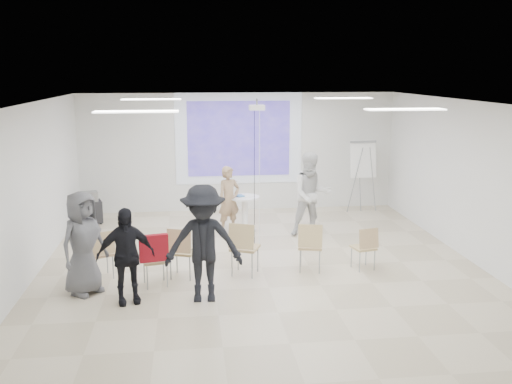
{
  "coord_description": "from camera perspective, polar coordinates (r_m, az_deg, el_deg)",
  "views": [
    {
      "loc": [
        -1.27,
        -9.86,
        3.55
      ],
      "look_at": [
        0.0,
        0.8,
        1.25
      ],
      "focal_mm": 40.0,
      "sensor_mm": 36.0,
      "label": 1
    }
  ],
  "objects": [
    {
      "name": "fluor_panel_sw",
      "position": [
        8.42,
        -11.87,
        7.88
      ],
      "size": [
        1.2,
        0.3,
        0.02
      ],
      "primitive_type": "cube",
      "color": "white",
      "rests_on": "ceiling"
    },
    {
      "name": "chair_right_inner",
      "position": [
        10.23,
        5.45,
        -5.11
      ],
      "size": [
        0.52,
        0.54,
        0.91
      ],
      "rotation": [
        0.0,
        0.0,
        -0.23
      ],
      "color": "tan",
      "rests_on": "floor"
    },
    {
      "name": "fluor_panel_nw",
      "position": [
        11.9,
        -10.43,
        9.1
      ],
      "size": [
        1.2,
        0.3,
        0.02
      ],
      "primitive_type": "cube",
      "color": "white",
      "rests_on": "ceiling"
    },
    {
      "name": "fluor_panel_ne",
      "position": [
        12.32,
        8.73,
        9.25
      ],
      "size": [
        1.2,
        0.3,
        0.02
      ],
      "primitive_type": "cube",
      "color": "white",
      "rests_on": "ceiling"
    },
    {
      "name": "ceiling_projector",
      "position": [
        11.47,
        0.08,
        7.78
      ],
      "size": [
        0.3,
        0.25,
        3.0
      ],
      "color": "white",
      "rests_on": "ceiling"
    },
    {
      "name": "chair_left_mid",
      "position": [
        9.65,
        -10.0,
        -6.42
      ],
      "size": [
        0.5,
        0.52,
        0.88
      ],
      "rotation": [
        0.0,
        0.0,
        0.22
      ],
      "color": "tan",
      "rests_on": "floor"
    },
    {
      "name": "flipchart_easel",
      "position": [
        14.57,
        10.65,
        3.18
      ],
      "size": [
        0.79,
        0.6,
        1.82
      ],
      "rotation": [
        0.0,
        0.0,
        0.06
      ],
      "color": "gray",
      "rests_on": "floor"
    },
    {
      "name": "chair_center",
      "position": [
        9.98,
        -1.25,
        -5.25
      ],
      "size": [
        0.61,
        0.63,
        0.97
      ],
      "rotation": [
        0.0,
        0.0,
        -0.39
      ],
      "color": "tan",
      "rests_on": "floor"
    },
    {
      "name": "red_jacket",
      "position": [
        9.45,
        -10.19,
        -5.54
      ],
      "size": [
        0.48,
        0.21,
        0.45
      ],
      "primitive_type": "cube",
      "rotation": [
        0.0,
        0.0,
        0.22
      ],
      "color": "#A3141F",
      "rests_on": "chair_left_mid"
    },
    {
      "name": "chair_far_left",
      "position": [
        10.2,
        -15.22,
        -5.67
      ],
      "size": [
        0.55,
        0.57,
        0.87
      ],
      "rotation": [
        0.0,
        0.0,
        0.44
      ],
      "color": "tan",
      "rests_on": "floor"
    },
    {
      "name": "fluor_panel_se",
      "position": [
        9.0,
        14.68,
        8.0
      ],
      "size": [
        1.2,
        0.3,
        0.02
      ],
      "primitive_type": "cube",
      "color": "white",
      "rests_on": "ceiling"
    },
    {
      "name": "laptop",
      "position": [
        10.05,
        -7.32,
        -5.73
      ],
      "size": [
        0.39,
        0.33,
        0.03
      ],
      "primitive_type": "imported",
      "rotation": [
        0.0,
        0.0,
        2.84
      ],
      "color": "black",
      "rests_on": "chair_left_inner"
    },
    {
      "name": "ceiling",
      "position": [
        9.96,
        0.55,
        9.21
      ],
      "size": [
        8.0,
        9.0,
        0.1
      ],
      "primitive_type": "cube",
      "color": "white",
      "rests_on": "wall_back"
    },
    {
      "name": "pedestal_table",
      "position": [
        12.73,
        -1.13,
        -1.96
      ],
      "size": [
        0.86,
        0.86,
        0.83
      ],
      "rotation": [
        0.0,
        0.0,
        0.36
      ],
      "color": "silver",
      "rests_on": "floor"
    },
    {
      "name": "controller_right",
      "position": [
        12.48,
        4.55,
        1.98
      ],
      "size": [
        0.04,
        0.13,
        0.04
      ],
      "primitive_type": "cube",
      "rotation": [
        0.0,
        0.0,
        0.02
      ],
      "color": "white",
      "rests_on": "player_right"
    },
    {
      "name": "av_cart",
      "position": [
        13.96,
        -16.24,
        -1.64
      ],
      "size": [
        0.61,
        0.54,
        0.77
      ],
      "rotation": [
        0.0,
        0.0,
        0.29
      ],
      "color": "black",
      "rests_on": "floor"
    },
    {
      "name": "audience_outer",
      "position": [
        9.52,
        -16.95,
        -4.33
      ],
      "size": [
        1.07,
        1.09,
        1.89
      ],
      "primitive_type": "imported",
      "rotation": [
        0.0,
        0.0,
        0.85
      ],
      "color": "slate",
      "rests_on": "floor"
    },
    {
      "name": "wall_right",
      "position": [
        11.39,
        21.18,
        0.9
      ],
      "size": [
        0.1,
        9.0,
        3.0
      ],
      "primitive_type": "cube",
      "color": "silver",
      "rests_on": "floor"
    },
    {
      "name": "chair_right_far",
      "position": [
        10.47,
        10.89,
        -5.21
      ],
      "size": [
        0.45,
        0.48,
        0.8
      ],
      "rotation": [
        0.0,
        0.0,
        0.22
      ],
      "color": "#D1B579",
      "rests_on": "floor"
    },
    {
      "name": "player_left",
      "position": [
        12.57,
        -2.72,
        -0.34
      ],
      "size": [
        0.74,
        0.66,
        1.69
      ],
      "primitive_type": "imported",
      "rotation": [
        0.0,
        0.0,
        0.5
      ],
      "color": "tan",
      "rests_on": "floor"
    },
    {
      "name": "audience_mid",
      "position": [
        8.84,
        -5.29,
        -4.4
      ],
      "size": [
        1.39,
        0.8,
        2.1
      ],
      "primitive_type": "imported",
      "rotation": [
        0.0,
        0.0,
        -0.05
      ],
      "color": "black",
      "rests_on": "floor"
    },
    {
      "name": "floor",
      "position": [
        10.58,
        0.52,
        -7.81
      ],
      "size": [
        8.0,
        9.0,
        0.1
      ],
      "primitive_type": "cube",
      "color": "beige",
      "rests_on": "ground"
    },
    {
      "name": "wall_left",
      "position": [
        10.45,
        -22.07,
        -0.12
      ],
      "size": [
        0.1,
        9.0,
        3.0
      ],
      "primitive_type": "cube",
      "color": "silver",
      "rests_on": "floor"
    },
    {
      "name": "projection_halo",
      "position": [
        14.5,
        -1.72,
        5.36
      ],
      "size": [
        3.2,
        0.01,
        2.3
      ],
      "primitive_type": "cube",
      "color": "silver",
      "rests_on": "wall_back"
    },
    {
      "name": "projection_image",
      "position": [
        14.49,
        -1.72,
        5.35
      ],
      "size": [
        2.6,
        0.01,
        1.9
      ],
      "primitive_type": "cube",
      "color": "#4232AC",
      "rests_on": "wall_back"
    },
    {
      "name": "controller_left",
      "position": [
        12.78,
        -2.01,
        1.1
      ],
      "size": [
        0.09,
        0.12,
        0.04
      ],
      "primitive_type": "cube",
      "rotation": [
        0.0,
        0.0,
        0.5
      ],
      "color": "white",
      "rests_on": "player_left"
    },
    {
      "name": "player_right",
      "position": [
        12.35,
        5.57,
        0.18
      ],
      "size": [
        0.99,
        0.8,
        2.03
      ],
      "primitive_type": "imported",
      "rotation": [
        0.0,
        0.0,
        0.02
      ],
      "color": "white",
      "rests_on": "floor"
    },
    {
      "name": "audience_left",
      "position": [
        9.0,
        -12.94,
        -5.56
      ],
      "size": [
        1.13,
        0.84,
        1.74
      ],
      "primitive_type": "imported",
      "rotation": [
        0.0,
        0.0,
        0.25
      ],
      "color": "black",
      "rests_on": "floor"
    },
    {
      "name": "wall_back",
      "position": [
        14.61,
        -1.74,
        4.02
      ],
      "size": [
        8.0,
        0.1,
        3.0
      ],
      "primitive_type": "cube",
      "color": "silver",
      "rests_on": "floor"
    },
    {
      "name": "chair_left_inner",
      "position": [
        9.95,
        -7.47,
        -5.62
      ],
      "size": [
        0.54,
        0.57,
        0.92
      ],
      "rotation": [
        0.0,
        0.0,
        -0.3
      ],
      "color": "tan",
      "rests_on": "floor"
    }
  ]
}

